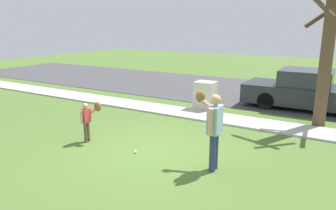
{
  "coord_description": "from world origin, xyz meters",
  "views": [
    {
      "loc": [
        4.1,
        -6.27,
        3.11
      ],
      "look_at": [
        -0.15,
        0.95,
        1.0
      ],
      "focal_mm": 33.96,
      "sensor_mm": 36.0,
      "label": 1
    }
  ],
  "objects_px": {
    "baseball": "(135,152)",
    "utility_cabinet": "(205,96)",
    "street_tree_near": "(328,46)",
    "person_child": "(89,116)",
    "person_adult": "(213,124)",
    "parked_pickup_dark": "(314,92)"
  },
  "relations": [
    {
      "from": "utility_cabinet",
      "to": "parked_pickup_dark",
      "type": "bearing_deg",
      "value": 30.44
    },
    {
      "from": "person_child",
      "to": "person_adult",
      "type": "bearing_deg",
      "value": -0.29
    },
    {
      "from": "parked_pickup_dark",
      "to": "street_tree_near",
      "type": "bearing_deg",
      "value": -78.32
    },
    {
      "from": "person_adult",
      "to": "baseball",
      "type": "relative_size",
      "value": 23.09
    },
    {
      "from": "person_adult",
      "to": "street_tree_near",
      "type": "distance_m",
      "value": 5.14
    },
    {
      "from": "person_child",
      "to": "parked_pickup_dark",
      "type": "xyz_separation_m",
      "value": [
        4.82,
        6.83,
        -0.05
      ]
    },
    {
      "from": "person_adult",
      "to": "utility_cabinet",
      "type": "relative_size",
      "value": 1.6
    },
    {
      "from": "person_child",
      "to": "utility_cabinet",
      "type": "height_order",
      "value": "person_child"
    },
    {
      "from": "utility_cabinet",
      "to": "parked_pickup_dark",
      "type": "distance_m",
      "value": 4.07
    },
    {
      "from": "baseball",
      "to": "street_tree_near",
      "type": "distance_m",
      "value": 6.52
    },
    {
      "from": "street_tree_near",
      "to": "parked_pickup_dark",
      "type": "height_order",
      "value": "street_tree_near"
    },
    {
      "from": "baseball",
      "to": "utility_cabinet",
      "type": "xyz_separation_m",
      "value": [
        -0.24,
        4.81,
        0.5
      ]
    },
    {
      "from": "person_adult",
      "to": "baseball",
      "type": "xyz_separation_m",
      "value": [
        -2.0,
        -0.14,
        -1.01
      ]
    },
    {
      "from": "baseball",
      "to": "street_tree_near",
      "type": "relative_size",
      "value": 0.02
    },
    {
      "from": "baseball",
      "to": "street_tree_near",
      "type": "bearing_deg",
      "value": 52.13
    },
    {
      "from": "street_tree_near",
      "to": "person_child",
      "type": "bearing_deg",
      "value": -138.03
    },
    {
      "from": "person_adult",
      "to": "parked_pickup_dark",
      "type": "bearing_deg",
      "value": -102.61
    },
    {
      "from": "utility_cabinet",
      "to": "street_tree_near",
      "type": "bearing_deg",
      "value": -0.69
    },
    {
      "from": "utility_cabinet",
      "to": "street_tree_near",
      "type": "height_order",
      "value": "street_tree_near"
    },
    {
      "from": "utility_cabinet",
      "to": "street_tree_near",
      "type": "xyz_separation_m",
      "value": [
        3.94,
        -0.05,
        1.98
      ]
    },
    {
      "from": "person_adult",
      "to": "street_tree_near",
      "type": "xyz_separation_m",
      "value": [
        1.7,
        4.62,
        1.47
      ]
    },
    {
      "from": "utility_cabinet",
      "to": "parked_pickup_dark",
      "type": "relative_size",
      "value": 0.21
    }
  ]
}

